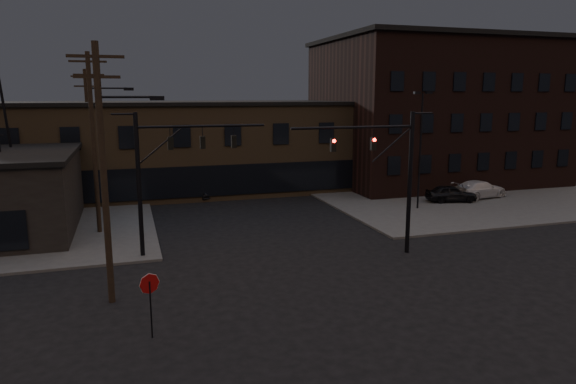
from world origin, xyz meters
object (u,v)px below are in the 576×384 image
Objects in this scene: parked_car_lot_a at (451,193)px; traffic_signal_near at (392,168)px; traffic_signal_far at (163,167)px; parked_car_lot_b at (480,189)px; stop_sign at (150,291)px; car_crossing at (197,188)px.

traffic_signal_near is at bearing 146.51° from parked_car_lot_a.
traffic_signal_near reaches higher than parked_car_lot_a.
traffic_signal_far reaches higher than parked_car_lot_a.
parked_car_lot_b reaches higher than parked_car_lot_a.
parked_car_lot_a is at bearing 17.26° from traffic_signal_far.
parked_car_lot_a is at bearing 34.78° from stop_sign.
stop_sign is 0.60× the size of parked_car_lot_a.
car_crossing is at bearing 58.88° from parked_car_lot_b.
traffic_signal_near reaches higher than stop_sign.
stop_sign is at bearing 111.33° from parked_car_lot_b.
traffic_signal_near is 3.23× the size of stop_sign.
traffic_signal_near and traffic_signal_far have the same top height.
traffic_signal_far is at bearing -126.32° from car_crossing.
parked_car_lot_a is at bearing 43.06° from traffic_signal_near.
traffic_signal_near is 21.93m from car_crossing.
stop_sign is 33.59m from parked_car_lot_b.
car_crossing is (5.22, 26.43, -1.00)m from stop_sign.
parked_car_lot_b is (3.34, 0.68, 0.05)m from parked_car_lot_a.
traffic_signal_near is at bearing -90.67° from car_crossing.
traffic_signal_near is 1.00× the size of traffic_signal_far.
stop_sign is at bearing -124.03° from car_crossing.
parked_car_lot_b is at bearing 37.65° from traffic_signal_near.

